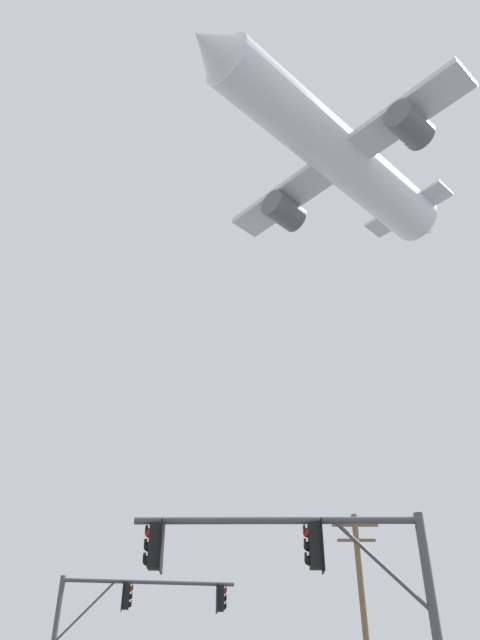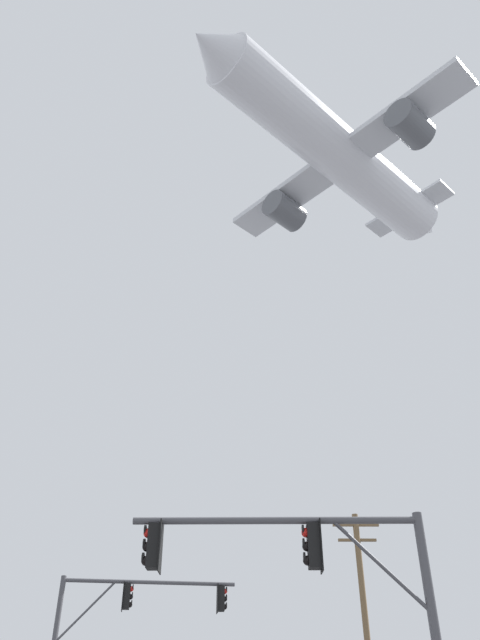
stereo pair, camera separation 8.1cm
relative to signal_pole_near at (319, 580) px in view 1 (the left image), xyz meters
name	(u,v)px [view 1 (the left image)]	position (x,y,z in m)	size (l,w,h in m)	color
signal_pole_near	(319,580)	(0.00, 0.00, 0.00)	(6.17, 0.53, 5.57)	#4C4C51
signal_pole_far	(119,623)	(-5.95, 12.09, 0.70)	(6.62, 1.09, 6.53)	#4C4C51
utility_pole	(365,625)	(4.10, 16.64, 1.20)	(2.20, 0.28, 10.25)	brown
airplane	(334,152)	(5.75, 18.60, 33.77)	(22.38, 21.20, 7.49)	white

